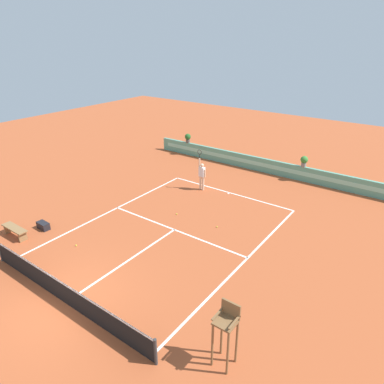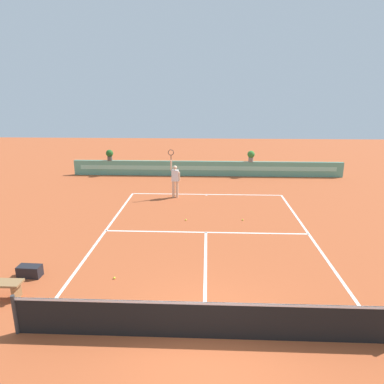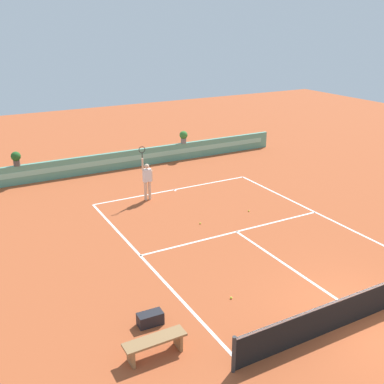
{
  "view_description": "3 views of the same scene",
  "coord_description": "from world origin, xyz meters",
  "px_view_note": "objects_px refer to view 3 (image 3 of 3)",
  "views": [
    {
      "loc": [
        9.51,
        -5.24,
        8.94
      ],
      "look_at": [
        -0.67,
        8.84,
        1.0
      ],
      "focal_mm": 32.41,
      "sensor_mm": 36.0,
      "label": 1
    },
    {
      "loc": [
        0.01,
        -6.98,
        5.51
      ],
      "look_at": [
        -0.67,
        8.84,
        1.0
      ],
      "focal_mm": 33.25,
      "sensor_mm": 36.0,
      "label": 2
    },
    {
      "loc": [
        -9.5,
        -7.22,
        7.84
      ],
      "look_at": [
        -0.67,
        8.84,
        1.0
      ],
      "focal_mm": 43.14,
      "sensor_mm": 36.0,
      "label": 3
    }
  ],
  "objects_px": {
    "potted_plant_far_left": "(16,158)",
    "potted_plant_right": "(184,136)",
    "tennis_ball_mid_court": "(249,211)",
    "tennis_player": "(147,178)",
    "tennis_ball_near_baseline": "(200,223)",
    "bench_courtside": "(155,343)",
    "gear_bag": "(150,319)",
    "tennis_ball_by_sideline": "(231,298)"
  },
  "relations": [
    {
      "from": "bench_courtside",
      "to": "tennis_ball_near_baseline",
      "type": "relative_size",
      "value": 23.53
    },
    {
      "from": "tennis_ball_near_baseline",
      "to": "potted_plant_far_left",
      "type": "height_order",
      "value": "potted_plant_far_left"
    },
    {
      "from": "tennis_ball_mid_court",
      "to": "tennis_ball_by_sideline",
      "type": "xyz_separation_m",
      "value": [
        -4.38,
        -5.26,
        0.0
      ]
    },
    {
      "from": "potted_plant_far_left",
      "to": "tennis_ball_near_baseline",
      "type": "bearing_deg",
      "value": -56.89
    },
    {
      "from": "tennis_player",
      "to": "tennis_ball_mid_court",
      "type": "bearing_deg",
      "value": -46.21
    },
    {
      "from": "bench_courtside",
      "to": "gear_bag",
      "type": "bearing_deg",
      "value": 71.46
    },
    {
      "from": "gear_bag",
      "to": "tennis_player",
      "type": "height_order",
      "value": "tennis_player"
    },
    {
      "from": "tennis_player",
      "to": "bench_courtside",
      "type": "bearing_deg",
      "value": -112.66
    },
    {
      "from": "gear_bag",
      "to": "tennis_ball_by_sideline",
      "type": "xyz_separation_m",
      "value": [
        2.63,
        -0.04,
        -0.15
      ]
    },
    {
      "from": "gear_bag",
      "to": "potted_plant_far_left",
      "type": "relative_size",
      "value": 0.97
    },
    {
      "from": "gear_bag",
      "to": "tennis_ball_mid_court",
      "type": "relative_size",
      "value": 10.29
    },
    {
      "from": "tennis_ball_mid_court",
      "to": "potted_plant_far_left",
      "type": "relative_size",
      "value": 0.09
    },
    {
      "from": "gear_bag",
      "to": "tennis_ball_mid_court",
      "type": "distance_m",
      "value": 8.74
    },
    {
      "from": "potted_plant_far_left",
      "to": "potted_plant_right",
      "type": "bearing_deg",
      "value": 0.0
    },
    {
      "from": "bench_courtside",
      "to": "potted_plant_far_left",
      "type": "xyz_separation_m",
      "value": [
        -0.74,
        14.99,
        1.04
      ]
    },
    {
      "from": "bench_courtside",
      "to": "tennis_ball_near_baseline",
      "type": "distance_m",
      "value": 8.01
    },
    {
      "from": "bench_courtside",
      "to": "tennis_player",
      "type": "distance_m",
      "value": 10.72
    },
    {
      "from": "gear_bag",
      "to": "tennis_ball_by_sideline",
      "type": "relative_size",
      "value": 10.29
    },
    {
      "from": "tennis_ball_near_baseline",
      "to": "potted_plant_right",
      "type": "height_order",
      "value": "potted_plant_right"
    },
    {
      "from": "tennis_ball_near_baseline",
      "to": "tennis_ball_by_sideline",
      "type": "relative_size",
      "value": 1.0
    },
    {
      "from": "tennis_player",
      "to": "potted_plant_far_left",
      "type": "bearing_deg",
      "value": 133.56
    },
    {
      "from": "bench_courtside",
      "to": "tennis_ball_by_sideline",
      "type": "relative_size",
      "value": 23.53
    },
    {
      "from": "tennis_player",
      "to": "tennis_ball_by_sideline",
      "type": "distance_m",
      "value": 8.82
    },
    {
      "from": "gear_bag",
      "to": "tennis_player",
      "type": "bearing_deg",
      "value": 66.78
    },
    {
      "from": "tennis_ball_near_baseline",
      "to": "potted_plant_far_left",
      "type": "distance_m",
      "value": 10.43
    },
    {
      "from": "bench_courtside",
      "to": "tennis_ball_mid_court",
      "type": "height_order",
      "value": "bench_courtside"
    },
    {
      "from": "bench_courtside",
      "to": "gear_bag",
      "type": "height_order",
      "value": "bench_courtside"
    },
    {
      "from": "tennis_ball_by_sideline",
      "to": "tennis_ball_mid_court",
      "type": "bearing_deg",
      "value": 50.21
    },
    {
      "from": "gear_bag",
      "to": "tennis_ball_near_baseline",
      "type": "height_order",
      "value": "gear_bag"
    },
    {
      "from": "potted_plant_right",
      "to": "tennis_ball_by_sideline",
      "type": "bearing_deg",
      "value": -112.35
    },
    {
      "from": "gear_bag",
      "to": "potted_plant_far_left",
      "type": "bearing_deg",
      "value": 94.76
    },
    {
      "from": "tennis_ball_near_baseline",
      "to": "tennis_ball_by_sideline",
      "type": "distance_m",
      "value": 5.48
    },
    {
      "from": "potted_plant_far_left",
      "to": "potted_plant_right",
      "type": "distance_m",
      "value": 9.45
    },
    {
      "from": "tennis_ball_near_baseline",
      "to": "potted_plant_right",
      "type": "relative_size",
      "value": 0.09
    },
    {
      "from": "tennis_ball_near_baseline",
      "to": "gear_bag",
      "type": "bearing_deg",
      "value": -131.36
    },
    {
      "from": "tennis_player",
      "to": "tennis_ball_near_baseline",
      "type": "distance_m",
      "value": 3.77
    },
    {
      "from": "tennis_ball_mid_court",
      "to": "tennis_ball_by_sideline",
      "type": "distance_m",
      "value": 6.85
    },
    {
      "from": "gear_bag",
      "to": "tennis_ball_near_baseline",
      "type": "distance_m",
      "value": 6.81
    },
    {
      "from": "tennis_ball_mid_court",
      "to": "potted_plant_right",
      "type": "height_order",
      "value": "potted_plant_right"
    },
    {
      "from": "gear_bag",
      "to": "potted_plant_right",
      "type": "height_order",
      "value": "potted_plant_right"
    },
    {
      "from": "tennis_ball_near_baseline",
      "to": "potted_plant_right",
      "type": "xyz_separation_m",
      "value": [
        3.8,
        8.66,
        1.38
      ]
    },
    {
      "from": "potted_plant_right",
      "to": "gear_bag",
      "type": "bearing_deg",
      "value": -121.09
    }
  ]
}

